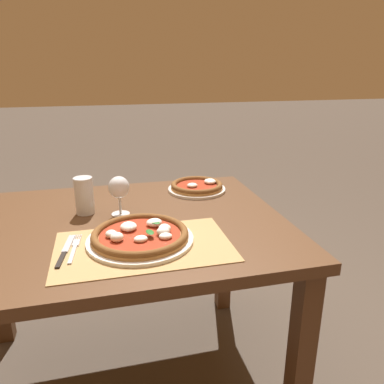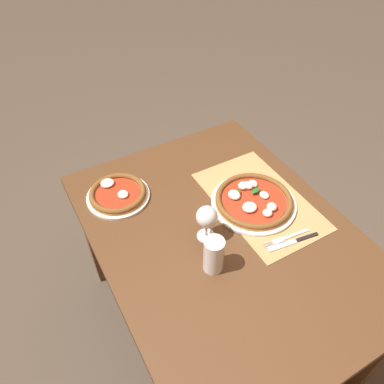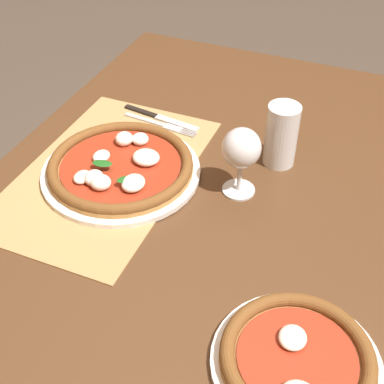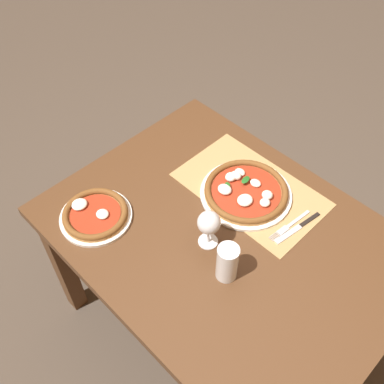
% 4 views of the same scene
% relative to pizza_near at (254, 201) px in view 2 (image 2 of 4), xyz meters
% --- Properties ---
extents(ground_plane, '(24.00, 24.00, 0.00)m').
position_rel_pizza_near_xyz_m(ground_plane, '(-0.07, 0.18, -0.76)').
color(ground_plane, '#473D33').
extents(dining_table, '(1.24, 0.94, 0.74)m').
position_rel_pizza_near_xyz_m(dining_table, '(-0.07, 0.18, -0.13)').
color(dining_table, '#4C301C').
rests_on(dining_table, ground).
extents(paper_placemat, '(0.56, 0.34, 0.00)m').
position_rel_pizza_near_xyz_m(paper_placemat, '(0.01, -0.04, -0.02)').
color(paper_placemat, '#A88451').
rests_on(paper_placemat, dining_table).
extents(pizza_near, '(0.35, 0.35, 0.05)m').
position_rel_pizza_near_xyz_m(pizza_near, '(0.00, 0.00, 0.00)').
color(pizza_near, silver).
rests_on(pizza_near, paper_placemat).
extents(pizza_far, '(0.26, 0.26, 0.05)m').
position_rel_pizza_near_xyz_m(pizza_far, '(0.31, 0.47, -0.00)').
color(pizza_far, silver).
rests_on(pizza_far, dining_table).
extents(wine_glass, '(0.08, 0.08, 0.16)m').
position_rel_pizza_near_xyz_m(wine_glass, '(-0.05, 0.26, 0.08)').
color(wine_glass, silver).
rests_on(wine_glass, dining_table).
extents(pint_glass, '(0.07, 0.07, 0.15)m').
position_rel_pizza_near_xyz_m(pint_glass, '(-0.18, 0.31, 0.05)').
color(pint_glass, silver).
rests_on(pint_glass, dining_table).
extents(fork, '(0.04, 0.20, 0.00)m').
position_rel_pizza_near_xyz_m(fork, '(-0.21, -0.00, -0.02)').
color(fork, '#B7B7BC').
rests_on(fork, paper_placemat).
extents(knife, '(0.05, 0.22, 0.01)m').
position_rel_pizza_near_xyz_m(knife, '(-0.24, -0.01, -0.02)').
color(knife, black).
rests_on(knife, paper_placemat).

